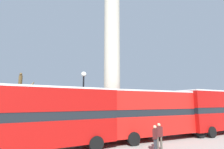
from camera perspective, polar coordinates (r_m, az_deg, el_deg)
The scene contains 9 objects.
ground_plane at distance 18.69m, azimuth -0.00°, elevation -18.99°, with size 200.00×200.00×0.00m, color gray.
monument_column at distance 19.05m, azimuth -0.00°, elevation 5.72°, with size 5.19×5.19×23.49m.
bus_a at distance 16.90m, azimuth 15.36°, elevation -11.73°, with size 10.20×2.86×4.23m.
bus_b at distance 22.95m, azimuth 32.04°, elevation -9.66°, with size 10.87×3.16×4.43m.
bus_c at distance 12.41m, azimuth -23.85°, elevation -12.33°, with size 10.84×3.39×4.23m.
equestrian_statue at distance 19.99m, azimuth -28.47°, elevation -11.85°, with size 3.14×2.36×6.21m.
street_lamp at distance 15.63m, azimuth -9.42°, elevation -7.92°, with size 0.45×0.45×5.93m.
pedestrian_near_lamp at distance 13.21m, azimuth 15.16°, elevation -18.37°, with size 0.50×0.31×1.77m.
pedestrian_by_plinth at distance 12.58m, azimuth 13.90°, elevation -19.17°, with size 0.47×0.38×1.70m.
Camera 1 is at (-7.62, -16.76, 3.20)m, focal length 28.00 mm.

